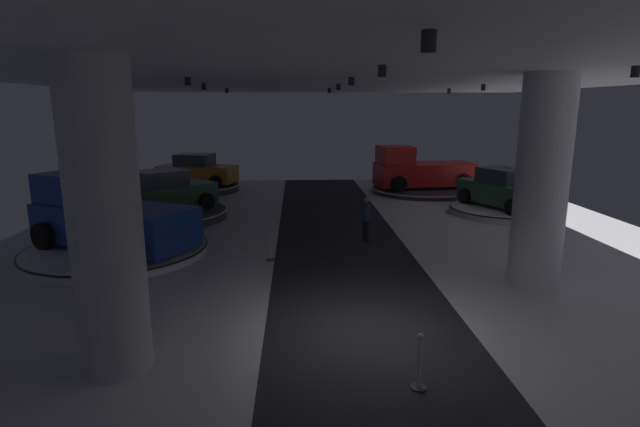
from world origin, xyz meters
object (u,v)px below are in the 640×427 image
display_platform_deep_right (423,189)px  column_left (105,220)px  display_car_far_left (163,192)px  display_platform_far_left (165,214)px  pickup_truck_deep_right (419,171)px  pickup_truck_mid_left (107,217)px  display_car_far_right (504,190)px  display_car_deep_left (197,171)px  display_platform_mid_left (117,250)px  visitor_walking_near (366,216)px  display_platform_deep_left (199,187)px  column_right (542,182)px  display_platform_far_right (503,210)px

display_platform_deep_right → column_left: bearing=-119.5°
column_left → display_car_far_left: column_left is taller
display_platform_far_left → pickup_truck_deep_right: size_ratio=0.94×
pickup_truck_mid_left → display_car_far_left: bearing=84.9°
display_platform_far_left → display_car_far_right: bearing=1.0°
display_platform_far_left → display_platform_deep_right: size_ratio=0.90×
column_left → display_car_deep_left: (-2.26, 19.26, -1.62)m
pickup_truck_mid_left → display_platform_mid_left: bearing=-28.3°
column_left → visitor_walking_near: size_ratio=3.46×
display_platform_deep_left → column_left: bearing=-83.4°
column_right → display_platform_mid_left: bearing=165.5°
display_platform_mid_left → pickup_truck_mid_left: 1.10m
column_left → pickup_truck_deep_right: 20.84m
column_right → display_car_far_right: (2.79, 8.62, -1.68)m
column_right → display_platform_deep_left: (-11.87, 15.36, -2.55)m
visitor_walking_near → display_platform_mid_left: bearing=-171.3°
display_platform_far_left → display_car_far_right: display_car_far_right is taller
display_platform_far_left → display_car_far_left: bearing=-137.1°
display_car_deep_left → display_platform_deep_right: display_car_deep_left is taller
pickup_truck_mid_left → display_platform_far_right: pickup_truck_mid_left is taller
display_car_far_right → pickup_truck_deep_right: 6.19m
column_left → display_platform_far_left: bearing=100.5°
display_car_deep_left → display_platform_deep_left: bearing=-13.7°
display_car_deep_left → display_platform_far_right: (14.70, -6.78, -0.96)m
display_car_far_left → pickup_truck_mid_left: pickup_truck_mid_left is taller
display_car_deep_left → display_car_far_right: (14.69, -6.75, -0.06)m
display_car_far_left → display_car_deep_left: size_ratio=0.95×
display_platform_far_left → visitor_walking_near: bearing=-26.4°
display_platform_far_left → pickup_truck_mid_left: pickup_truck_mid_left is taller
pickup_truck_deep_right → display_platform_far_left: bearing=-154.2°
display_platform_far_left → pickup_truck_deep_right: pickup_truck_deep_right is taller
display_car_deep_left → pickup_truck_deep_right: size_ratio=0.81×
column_left → visitor_walking_near: (5.72, 8.29, -1.84)m
display_car_far_left → pickup_truck_mid_left: 5.07m
display_platform_deep_left → pickup_truck_deep_right: size_ratio=0.83×
display_platform_far_left → visitor_walking_near: size_ratio=3.26×
display_platform_mid_left → pickup_truck_mid_left: pickup_truck_mid_left is taller
pickup_truck_deep_right → visitor_walking_near: (-4.30, -9.92, -0.29)m
column_right → display_platform_deep_left: 19.58m
display_platform_mid_left → pickup_truck_mid_left: (-0.28, 0.15, 1.05)m
display_platform_far_left → column_right: bearing=-35.0°
column_right → pickup_truck_deep_right: column_right is taller
display_platform_deep_right → visitor_walking_near: 11.01m
display_platform_far_left → pickup_truck_deep_right: 13.70m
column_right → display_platform_deep_left: bearing=127.7°
pickup_truck_mid_left → display_platform_far_right: (15.19, 5.30, -1.04)m
pickup_truck_mid_left → visitor_walking_near: (8.47, 1.10, -0.30)m
display_platform_far_right → column_left: bearing=-134.9°
display_platform_far_left → column_left: bearing=-79.5°
display_car_deep_left → display_platform_mid_left: display_car_deep_left is taller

